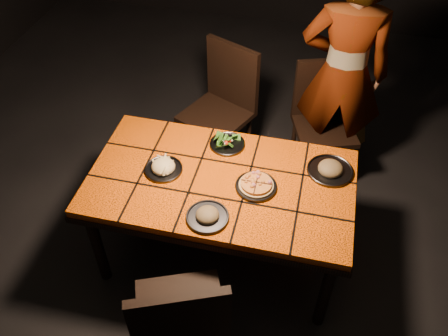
% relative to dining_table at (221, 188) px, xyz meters
% --- Properties ---
extents(room_shell, '(6.04, 7.04, 3.08)m').
position_rel_dining_table_xyz_m(room_shell, '(0.00, 0.00, 0.83)').
color(room_shell, black).
rests_on(room_shell, ground).
extents(dining_table, '(1.62, 0.92, 0.75)m').
position_rel_dining_table_xyz_m(dining_table, '(0.00, 0.00, 0.00)').
color(dining_table, '#FF6208').
rests_on(dining_table, ground).
extents(chair_near, '(0.60, 0.60, 1.02)m').
position_rel_dining_table_xyz_m(chair_near, '(0.00, -0.86, -0.09)').
color(chair_near, black).
rests_on(chair_near, ground).
extents(chair_far_left, '(0.62, 0.62, 1.03)m').
position_rel_dining_table_xyz_m(chair_far_left, '(-0.22, 0.98, -0.08)').
color(chair_far_left, black).
rests_on(chair_far_left, ground).
extents(chair_far_right, '(0.55, 0.55, 0.96)m').
position_rel_dining_table_xyz_m(chair_far_right, '(0.55, 1.04, -0.12)').
color(chair_far_right, black).
rests_on(chair_far_right, ground).
extents(diner, '(0.66, 0.45, 1.78)m').
position_rel_dining_table_xyz_m(diner, '(0.64, 1.09, 0.22)').
color(diner, brown).
rests_on(diner, ground).
extents(plate_pizza, '(0.25, 0.25, 0.04)m').
position_rel_dining_table_xyz_m(plate_pizza, '(0.22, -0.02, 0.10)').
color(plate_pizza, '#3B3B40').
rests_on(plate_pizza, dining_table).
extents(plate_pasta, '(0.24, 0.24, 0.08)m').
position_rel_dining_table_xyz_m(plate_pasta, '(-0.36, -0.01, 0.10)').
color(plate_pasta, '#3B3B40').
rests_on(plate_pasta, dining_table).
extents(plate_salad, '(0.23, 0.23, 0.07)m').
position_rel_dining_table_xyz_m(plate_salad, '(-0.03, 0.31, 0.10)').
color(plate_salad, '#3B3B40').
rests_on(plate_salad, dining_table).
extents(plate_mushroom_a, '(0.24, 0.24, 0.08)m').
position_rel_dining_table_xyz_m(plate_mushroom_a, '(-0.00, -0.31, 0.10)').
color(plate_mushroom_a, '#3B3B40').
rests_on(plate_mushroom_a, dining_table).
extents(plate_mushroom_b, '(0.28, 0.28, 0.09)m').
position_rel_dining_table_xyz_m(plate_mushroom_b, '(0.64, 0.22, 0.10)').
color(plate_mushroom_b, '#3B3B40').
rests_on(plate_mushroom_b, dining_table).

